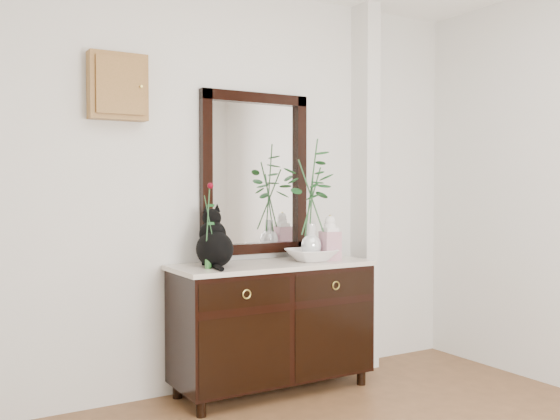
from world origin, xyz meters
TOP-DOWN VIEW (x-y plane):
  - wall_back at (0.00, 1.98)m, footprint 3.60×0.04m
  - pilaster at (1.00, 1.90)m, footprint 0.12×0.20m
  - sideboard at (0.10, 1.73)m, footprint 1.33×0.52m
  - wall_mirror at (0.10, 1.97)m, footprint 0.80×0.06m
  - key_cabinet at (-0.85, 1.94)m, footprint 0.35×0.10m
  - cat at (-0.31, 1.74)m, footprint 0.31×0.36m
  - lotus_bowl at (0.38, 1.69)m, footprint 0.35×0.35m
  - vase_branches at (0.38, 1.69)m, footprint 0.42×0.42m
  - bud_vase_rose at (-0.38, 1.67)m, footprint 0.08×0.08m
  - ginger_jar at (0.51, 1.66)m, footprint 0.13×0.13m

SIDE VIEW (x-z plane):
  - sideboard at x=0.10m, z-range 0.06..0.88m
  - lotus_bowl at x=0.38m, z-range 0.85..0.93m
  - ginger_jar at x=0.51m, z-range 0.85..1.16m
  - cat at x=-0.31m, z-range 0.85..1.22m
  - bud_vase_rose at x=-0.38m, z-range 0.85..1.38m
  - vase_branches at x=0.38m, z-range 0.87..1.68m
  - wall_back at x=0.00m, z-range 0.00..2.70m
  - pilaster at x=1.00m, z-range 0.00..2.70m
  - wall_mirror at x=0.10m, z-range 0.89..1.99m
  - key_cabinet at x=-0.85m, z-range 1.75..2.15m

